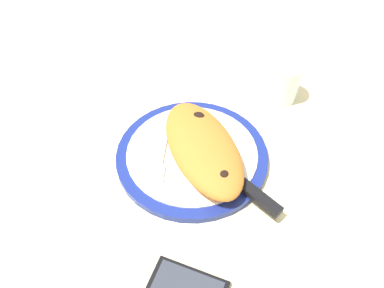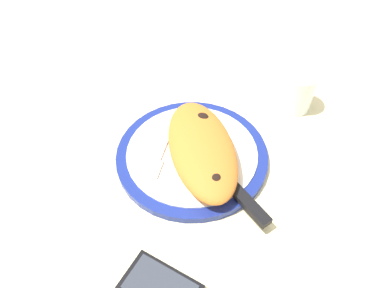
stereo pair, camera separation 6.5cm
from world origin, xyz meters
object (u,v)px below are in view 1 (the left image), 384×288
object	(u,v)px
calzone	(203,147)
water_glass	(282,84)
knife	(244,186)
fork	(163,152)
plate	(192,154)

from	to	relation	value
calzone	water_glass	xyz separation A→B (cm)	(-17.52, 18.90, -0.55)
calzone	knife	world-z (taller)	calzone
calzone	fork	bearing A→B (deg)	-99.43
plate	knife	bearing A→B (deg)	43.25
calzone	knife	xyz separation A→B (cm)	(7.71, 6.51, -1.92)
calzone	water_glass	bearing A→B (deg)	132.84
plate	calzone	world-z (taller)	calzone
plate	knife	world-z (taller)	knife
plate	fork	xyz separation A→B (cm)	(-0.04, -5.49, 1.12)
plate	fork	distance (cm)	5.60
calzone	water_glass	world-z (taller)	water_glass
plate	water_glass	size ratio (longest dim) A/B	3.39
plate	calzone	bearing A→B (deg)	57.59
plate	knife	distance (cm)	12.28
water_glass	fork	bearing A→B (deg)	-58.14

